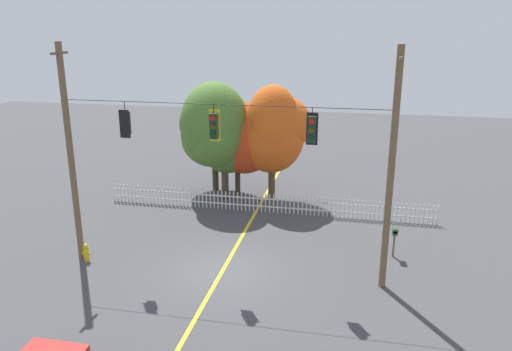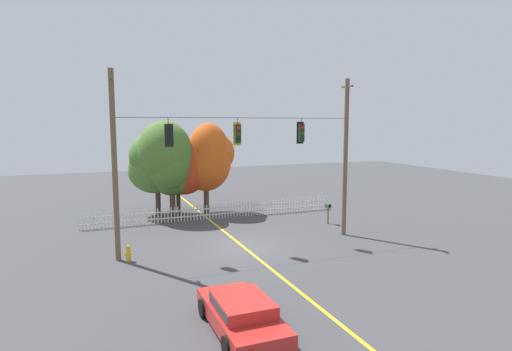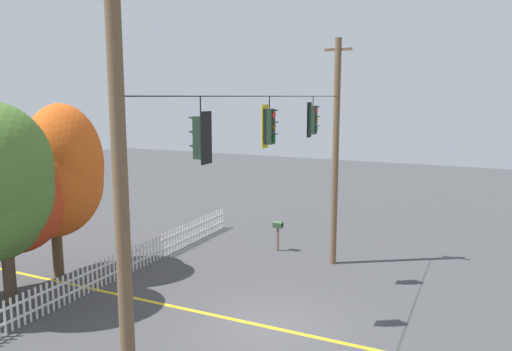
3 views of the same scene
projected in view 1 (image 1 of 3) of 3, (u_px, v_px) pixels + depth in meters
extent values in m
plane|color=#424244|center=(223.00, 270.00, 20.95)|extent=(80.00, 80.00, 0.00)
cube|color=gold|center=(223.00, 270.00, 20.95)|extent=(0.16, 36.00, 0.01)
cylinder|color=brown|center=(71.00, 156.00, 20.84)|extent=(0.26, 0.26, 9.25)
cylinder|color=brown|center=(391.00, 174.00, 18.35)|extent=(0.26, 0.26, 9.25)
cube|color=brown|center=(59.00, 53.00, 19.62)|extent=(0.10, 1.10, 0.10)
cube|color=brown|center=(400.00, 57.00, 17.13)|extent=(0.10, 1.10, 0.10)
cylinder|color=black|center=(219.00, 104.00, 18.91)|extent=(12.76, 0.02, 0.02)
cylinder|color=black|center=(125.00, 107.00, 19.72)|extent=(0.03, 0.03, 0.42)
cube|color=black|center=(125.00, 124.00, 19.79)|extent=(0.43, 0.02, 1.13)
cube|color=#1E3323|center=(126.00, 123.00, 19.91)|extent=(0.30, 0.24, 0.91)
cylinder|color=red|center=(127.00, 115.00, 19.95)|extent=(0.20, 0.03, 0.20)
cube|color=#1E3323|center=(127.00, 112.00, 19.96)|extent=(0.22, 0.12, 0.06)
cylinder|color=#463B09|center=(128.00, 123.00, 20.04)|extent=(0.20, 0.03, 0.20)
cube|color=#1E3323|center=(128.00, 120.00, 20.05)|extent=(0.22, 0.12, 0.06)
cylinder|color=#073513|center=(128.00, 130.00, 20.13)|extent=(0.20, 0.03, 0.20)
cube|color=#1E3323|center=(128.00, 127.00, 20.13)|extent=(0.22, 0.12, 0.06)
cylinder|color=black|center=(213.00, 109.00, 19.00)|extent=(0.03, 0.03, 0.35)
cube|color=yellow|center=(215.00, 125.00, 19.32)|extent=(0.43, 0.02, 1.23)
cube|color=#1E3323|center=(214.00, 126.00, 19.20)|extent=(0.30, 0.24, 0.99)
cylinder|color=red|center=(213.00, 118.00, 18.98)|extent=(0.20, 0.03, 0.20)
cube|color=#1E3323|center=(212.00, 115.00, 18.90)|extent=(0.22, 0.12, 0.06)
cylinder|color=#463B09|center=(213.00, 127.00, 19.07)|extent=(0.20, 0.03, 0.20)
cube|color=#1E3323|center=(212.00, 124.00, 19.00)|extent=(0.22, 0.12, 0.06)
cylinder|color=#073513|center=(213.00, 135.00, 19.17)|extent=(0.20, 0.03, 0.20)
cube|color=#1E3323|center=(213.00, 133.00, 19.09)|extent=(0.22, 0.12, 0.06)
cylinder|color=black|center=(312.00, 112.00, 18.28)|extent=(0.03, 0.03, 0.32)
cube|color=black|center=(312.00, 129.00, 18.59)|extent=(0.43, 0.02, 1.22)
cube|color=#1E3323|center=(312.00, 130.00, 18.47)|extent=(0.30, 0.24, 0.99)
cylinder|color=red|center=(312.00, 121.00, 18.25)|extent=(0.20, 0.03, 0.20)
cube|color=#1E3323|center=(312.00, 119.00, 18.17)|extent=(0.22, 0.12, 0.06)
cylinder|color=#463B09|center=(311.00, 130.00, 18.34)|extent=(0.20, 0.03, 0.20)
cube|color=#1E3323|center=(311.00, 127.00, 18.27)|extent=(0.22, 0.12, 0.06)
cylinder|color=#073513|center=(311.00, 139.00, 18.44)|extent=(0.20, 0.03, 0.20)
cube|color=#1E3323|center=(311.00, 136.00, 18.36)|extent=(0.22, 0.12, 0.06)
cube|color=silver|center=(114.00, 192.00, 28.94)|extent=(0.06, 0.04, 1.05)
cube|color=silver|center=(117.00, 193.00, 28.90)|extent=(0.06, 0.04, 1.05)
cube|color=silver|center=(121.00, 193.00, 28.86)|extent=(0.06, 0.04, 1.05)
cube|color=silver|center=(125.00, 193.00, 28.82)|extent=(0.06, 0.04, 1.05)
cube|color=silver|center=(128.00, 193.00, 28.77)|extent=(0.06, 0.04, 1.05)
cube|color=silver|center=(132.00, 194.00, 28.73)|extent=(0.06, 0.04, 1.05)
cube|color=silver|center=(135.00, 194.00, 28.69)|extent=(0.06, 0.04, 1.05)
cube|color=silver|center=(139.00, 194.00, 28.64)|extent=(0.06, 0.04, 1.05)
cube|color=silver|center=(143.00, 194.00, 28.60)|extent=(0.06, 0.04, 1.05)
cube|color=silver|center=(146.00, 195.00, 28.56)|extent=(0.06, 0.04, 1.05)
cube|color=silver|center=(150.00, 195.00, 28.51)|extent=(0.06, 0.04, 1.05)
cube|color=silver|center=(154.00, 195.00, 28.47)|extent=(0.06, 0.04, 1.05)
cube|color=silver|center=(157.00, 195.00, 28.43)|extent=(0.06, 0.04, 1.05)
cube|color=silver|center=(161.00, 196.00, 28.38)|extent=(0.06, 0.04, 1.05)
cube|color=silver|center=(165.00, 196.00, 28.34)|extent=(0.06, 0.04, 1.05)
cube|color=silver|center=(169.00, 196.00, 28.30)|extent=(0.06, 0.04, 1.05)
cube|color=silver|center=(172.00, 197.00, 28.26)|extent=(0.06, 0.04, 1.05)
cube|color=silver|center=(176.00, 197.00, 28.21)|extent=(0.06, 0.04, 1.05)
cube|color=silver|center=(180.00, 197.00, 28.17)|extent=(0.06, 0.04, 1.05)
cube|color=silver|center=(184.00, 197.00, 28.13)|extent=(0.06, 0.04, 1.05)
cube|color=silver|center=(187.00, 198.00, 28.08)|extent=(0.06, 0.04, 1.05)
cube|color=silver|center=(191.00, 198.00, 28.04)|extent=(0.06, 0.04, 1.05)
cube|color=silver|center=(195.00, 198.00, 28.00)|extent=(0.06, 0.04, 1.05)
cube|color=silver|center=(199.00, 198.00, 27.95)|extent=(0.06, 0.04, 1.05)
cube|color=silver|center=(203.00, 199.00, 27.91)|extent=(0.06, 0.04, 1.05)
cube|color=silver|center=(206.00, 199.00, 27.87)|extent=(0.06, 0.04, 1.05)
cube|color=silver|center=(210.00, 199.00, 27.83)|extent=(0.06, 0.04, 1.05)
cube|color=silver|center=(214.00, 199.00, 27.78)|extent=(0.06, 0.04, 1.05)
cube|color=silver|center=(218.00, 200.00, 27.74)|extent=(0.06, 0.04, 1.05)
cube|color=silver|center=(222.00, 200.00, 27.70)|extent=(0.06, 0.04, 1.05)
cube|color=silver|center=(226.00, 200.00, 27.65)|extent=(0.06, 0.04, 1.05)
cube|color=silver|center=(230.00, 201.00, 27.61)|extent=(0.06, 0.04, 1.05)
cube|color=silver|center=(234.00, 201.00, 27.57)|extent=(0.06, 0.04, 1.05)
cube|color=silver|center=(238.00, 201.00, 27.52)|extent=(0.06, 0.04, 1.05)
cube|color=silver|center=(242.00, 201.00, 27.48)|extent=(0.06, 0.04, 1.05)
cube|color=silver|center=(246.00, 202.00, 27.44)|extent=(0.06, 0.04, 1.05)
cube|color=silver|center=(249.00, 202.00, 27.39)|extent=(0.06, 0.04, 1.05)
cube|color=silver|center=(253.00, 202.00, 27.35)|extent=(0.06, 0.04, 1.05)
cube|color=silver|center=(257.00, 203.00, 27.31)|extent=(0.06, 0.04, 1.05)
cube|color=silver|center=(261.00, 203.00, 27.27)|extent=(0.06, 0.04, 1.05)
cube|color=silver|center=(266.00, 203.00, 27.22)|extent=(0.06, 0.04, 1.05)
cube|color=silver|center=(270.00, 203.00, 27.18)|extent=(0.06, 0.04, 1.05)
cube|color=silver|center=(274.00, 204.00, 27.14)|extent=(0.06, 0.04, 1.05)
cube|color=silver|center=(278.00, 204.00, 27.09)|extent=(0.06, 0.04, 1.05)
cube|color=silver|center=(282.00, 204.00, 27.05)|extent=(0.06, 0.04, 1.05)
cube|color=silver|center=(286.00, 205.00, 27.01)|extent=(0.06, 0.04, 1.05)
cube|color=silver|center=(290.00, 205.00, 26.96)|extent=(0.06, 0.04, 1.05)
cube|color=silver|center=(294.00, 205.00, 26.92)|extent=(0.06, 0.04, 1.05)
cube|color=silver|center=(298.00, 205.00, 26.88)|extent=(0.06, 0.04, 1.05)
cube|color=silver|center=(302.00, 206.00, 26.83)|extent=(0.06, 0.04, 1.05)
cube|color=silver|center=(306.00, 206.00, 26.79)|extent=(0.06, 0.04, 1.05)
cube|color=silver|center=(311.00, 206.00, 26.75)|extent=(0.06, 0.04, 1.05)
cube|color=silver|center=(315.00, 207.00, 26.71)|extent=(0.06, 0.04, 1.05)
cube|color=silver|center=(319.00, 207.00, 26.66)|extent=(0.06, 0.04, 1.05)
cube|color=silver|center=(323.00, 207.00, 26.62)|extent=(0.06, 0.04, 1.05)
cube|color=silver|center=(327.00, 207.00, 26.58)|extent=(0.06, 0.04, 1.05)
cube|color=silver|center=(332.00, 208.00, 26.53)|extent=(0.06, 0.04, 1.05)
cube|color=silver|center=(336.00, 208.00, 26.49)|extent=(0.06, 0.04, 1.05)
cube|color=silver|center=(340.00, 208.00, 26.45)|extent=(0.06, 0.04, 1.05)
cube|color=silver|center=(345.00, 209.00, 26.40)|extent=(0.06, 0.04, 1.05)
cube|color=silver|center=(349.00, 209.00, 26.36)|extent=(0.06, 0.04, 1.05)
cube|color=silver|center=(353.00, 209.00, 26.32)|extent=(0.06, 0.04, 1.05)
cube|color=silver|center=(357.00, 210.00, 26.28)|extent=(0.06, 0.04, 1.05)
cube|color=silver|center=(362.00, 210.00, 26.23)|extent=(0.06, 0.04, 1.05)
cube|color=silver|center=(366.00, 210.00, 26.19)|extent=(0.06, 0.04, 1.05)
cube|color=silver|center=(370.00, 211.00, 26.15)|extent=(0.06, 0.04, 1.05)
cube|color=silver|center=(375.00, 211.00, 26.10)|extent=(0.06, 0.04, 1.05)
cube|color=silver|center=(379.00, 211.00, 26.06)|extent=(0.06, 0.04, 1.05)
cube|color=silver|center=(384.00, 211.00, 26.02)|extent=(0.06, 0.04, 1.05)
cube|color=silver|center=(388.00, 212.00, 25.97)|extent=(0.06, 0.04, 1.05)
cube|color=silver|center=(393.00, 212.00, 25.93)|extent=(0.06, 0.04, 1.05)
cube|color=silver|center=(397.00, 212.00, 25.89)|extent=(0.06, 0.04, 1.05)
cube|color=silver|center=(401.00, 213.00, 25.84)|extent=(0.06, 0.04, 1.05)
cube|color=silver|center=(406.00, 213.00, 25.80)|extent=(0.06, 0.04, 1.05)
cube|color=silver|center=(410.00, 213.00, 25.76)|extent=(0.06, 0.04, 1.05)
cube|color=silver|center=(415.00, 214.00, 25.72)|extent=(0.06, 0.04, 1.05)
cube|color=silver|center=(419.00, 214.00, 25.67)|extent=(0.06, 0.04, 1.05)
cube|color=silver|center=(424.00, 214.00, 25.63)|extent=(0.06, 0.04, 1.05)
cube|color=silver|center=(429.00, 215.00, 25.59)|extent=(0.06, 0.04, 1.05)
cube|color=silver|center=(433.00, 215.00, 25.54)|extent=(0.06, 0.04, 1.05)
cube|color=silver|center=(438.00, 215.00, 25.50)|extent=(0.06, 0.04, 1.05)
cube|color=silver|center=(266.00, 207.00, 27.31)|extent=(17.90, 0.03, 0.08)
cube|color=silver|center=(266.00, 199.00, 27.18)|extent=(17.90, 0.03, 0.08)
cylinder|color=#473828|center=(215.00, 174.00, 30.23)|extent=(0.37, 0.37, 2.39)
ellipsoid|color=#4C752D|center=(213.00, 139.00, 29.83)|extent=(3.78, 3.72, 3.31)
ellipsoid|color=#4C752D|center=(216.00, 134.00, 29.51)|extent=(4.21, 4.08, 2.93)
ellipsoid|color=#4C752D|center=(208.00, 123.00, 29.15)|extent=(3.30, 3.22, 3.41)
cylinder|color=#473828|center=(225.00, 179.00, 29.12)|extent=(0.41, 0.41, 2.43)
ellipsoid|color=#4C752D|center=(227.00, 135.00, 28.74)|extent=(3.78, 3.23, 4.54)
ellipsoid|color=#4C752D|center=(217.00, 131.00, 28.00)|extent=(3.20, 3.14, 4.08)
ellipsoid|color=#4C752D|center=(214.00, 121.00, 27.97)|extent=(3.77, 3.58, 4.33)
cylinder|color=#473828|center=(238.00, 176.00, 29.74)|extent=(0.31, 0.31, 2.35)
ellipsoid|color=red|center=(244.00, 138.00, 28.81)|extent=(3.88, 3.25, 4.19)
ellipsoid|color=red|center=(230.00, 134.00, 28.67)|extent=(2.83, 2.39, 3.51)
cylinder|color=brown|center=(272.00, 177.00, 29.19)|extent=(0.40, 0.40, 2.58)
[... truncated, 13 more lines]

